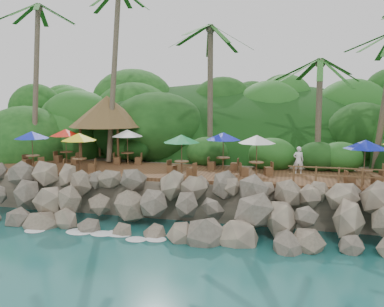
# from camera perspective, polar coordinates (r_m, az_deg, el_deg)

# --- Properties ---
(ground) EXTENTS (140.00, 140.00, 0.00)m
(ground) POSITION_cam_1_polar(r_m,az_deg,el_deg) (19.80, -4.38, -12.14)
(ground) COLOR #19514F
(ground) RESTS_ON ground
(land_base) EXTENTS (32.00, 25.20, 2.10)m
(land_base) POSITION_cam_1_polar(r_m,az_deg,el_deg) (34.62, 4.09, -1.66)
(land_base) COLOR gray
(land_base) RESTS_ON ground
(jungle_hill) EXTENTS (44.80, 28.00, 15.40)m
(jungle_hill) POSITION_cam_1_polar(r_m,az_deg,el_deg) (42.10, 5.89, -1.43)
(jungle_hill) COLOR #143811
(jungle_hill) RESTS_ON ground
(seawall) EXTENTS (29.00, 4.00, 2.30)m
(seawall) POSITION_cam_1_polar(r_m,az_deg,el_deg) (21.26, -2.68, -7.45)
(seawall) COLOR gray
(seawall) RESTS_ON ground
(terrace) EXTENTS (26.00, 5.00, 0.20)m
(terrace) POSITION_cam_1_polar(r_m,az_deg,el_deg) (24.79, -0.00, -2.75)
(terrace) COLOR brown
(terrace) RESTS_ON land_base
(jungle_foliage) EXTENTS (44.00, 16.00, 12.00)m
(jungle_foliage) POSITION_cam_1_polar(r_m,az_deg,el_deg) (33.84, 3.77, -3.69)
(jungle_foliage) COLOR #143811
(jungle_foliage) RESTS_ON ground
(foam_line) EXTENTS (25.20, 0.80, 0.06)m
(foam_line) POSITION_cam_1_polar(r_m,az_deg,el_deg) (20.06, -4.11, -11.77)
(foam_line) COLOR white
(foam_line) RESTS_ON ground
(palms) EXTENTS (30.30, 7.32, 13.28)m
(palms) POSITION_cam_1_polar(r_m,az_deg,el_deg) (27.03, 6.13, 18.74)
(palms) COLOR brown
(palms) RESTS_ON ground
(palapa) EXTENTS (5.42, 5.42, 4.60)m
(palapa) POSITION_cam_1_polar(r_m,az_deg,el_deg) (29.75, -11.77, 5.82)
(palapa) COLOR brown
(palapa) RESTS_ON ground
(dining_clusters) EXTENTS (24.15, 5.36, 2.34)m
(dining_clusters) POSITION_cam_1_polar(r_m,az_deg,el_deg) (24.46, -1.17, 1.94)
(dining_clusters) COLOR brown
(dining_clusters) RESTS_ON terrace
(railing) EXTENTS (7.20, 0.10, 1.00)m
(railing) POSITION_cam_1_polar(r_m,az_deg,el_deg) (21.86, 22.74, -2.92)
(railing) COLOR brown
(railing) RESTS_ON terrace
(waiter) EXTENTS (0.61, 0.42, 1.64)m
(waiter) POSITION_cam_1_polar(r_m,az_deg,el_deg) (24.58, 14.67, -0.93)
(waiter) COLOR white
(waiter) RESTS_ON terrace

